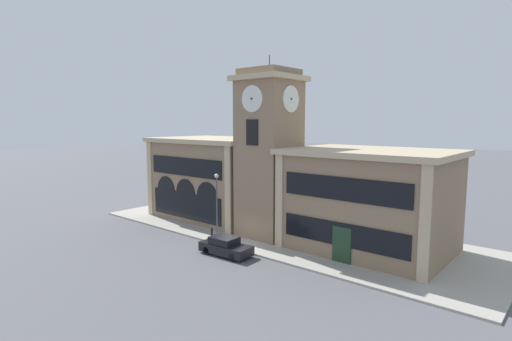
% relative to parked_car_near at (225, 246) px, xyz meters
% --- Properties ---
extents(ground_plane, '(300.00, 300.00, 0.00)m').
position_rel_parked_car_near_xyz_m(ground_plane, '(-0.72, 1.37, -0.76)').
color(ground_plane, '#56565B').
extents(sidewalk_kerb, '(38.92, 13.61, 0.15)m').
position_rel_parked_car_near_xyz_m(sidewalk_kerb, '(-0.72, 8.18, -0.68)').
color(sidewalk_kerb, '#A39E93').
rests_on(sidewalk_kerb, ground_plane).
extents(clock_tower, '(5.30, 5.30, 16.34)m').
position_rel_parked_car_near_xyz_m(clock_tower, '(-0.71, 6.42, 6.85)').
color(clock_tower, '#897056').
rests_on(clock_tower, ground_plane).
extents(town_hall_left_wing, '(13.56, 9.56, 8.79)m').
position_rel_parked_car_near_xyz_m(town_hall_left_wing, '(-9.75, 8.52, 3.66)').
color(town_hall_left_wing, '#897056').
rests_on(town_hall_left_wing, ground_plane).
extents(town_hall_right_wing, '(13.02, 9.56, 8.32)m').
position_rel_parked_car_near_xyz_m(town_hall_right_wing, '(8.05, 8.52, 3.43)').
color(town_hall_right_wing, '#897056').
rests_on(town_hall_right_wing, ground_plane).
extents(parked_car_near, '(4.44, 2.04, 1.46)m').
position_rel_parked_car_near_xyz_m(parked_car_near, '(0.00, 0.00, 0.00)').
color(parked_car_near, black).
rests_on(parked_car_near, ground_plane).
extents(street_lamp, '(0.36, 0.36, 5.97)m').
position_rel_parked_car_near_xyz_m(street_lamp, '(-2.68, 1.71, 3.29)').
color(street_lamp, '#4C4C51').
rests_on(street_lamp, sidewalk_kerb).
extents(bollard, '(0.18, 0.18, 1.06)m').
position_rel_parked_car_near_xyz_m(bollard, '(-3.61, 1.94, -0.09)').
color(bollard, black).
rests_on(bollard, sidewalk_kerb).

